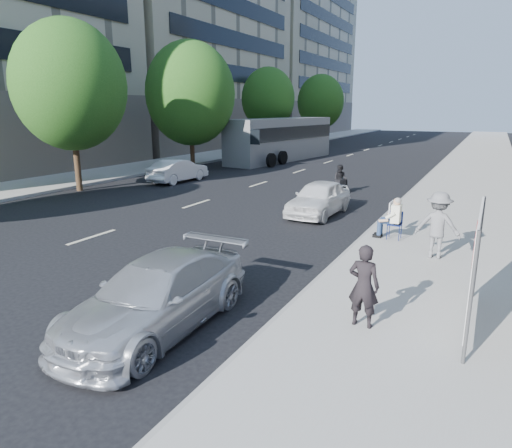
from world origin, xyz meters
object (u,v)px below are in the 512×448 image
Objects in this scene: white_sedan_mid at (178,170)px; motorcycle at (340,181)px; bus at (281,140)px; jogger at (438,225)px; pedestrian_woman at (364,286)px; parked_sedan at (157,295)px; seated_protester at (392,216)px; protest_banner at (475,262)px; white_sedan_near at (319,198)px.

motorcycle is at bearing -172.61° from white_sedan_mid.
jogger is at bearing -48.33° from bus.
motorcycle is 0.17× the size of bus.
pedestrian_woman is 3.87m from parked_sedan.
seated_protester is 14.91m from white_sedan_mid.
white_sedan_mid is at bearing -85.17° from bus.
motorcycle is at bearing 116.66° from protest_banner.
seated_protester reaches higher than white_sedan_mid.
bus is (-8.63, 12.12, 1.00)m from motorcycle.
protest_banner is (1.03, -3.96, 0.35)m from jogger.
white_sedan_mid is at bearing 124.69° from parked_sedan.
protest_banner is 5.89m from parked_sedan.
motorcycle is (-1.15, 15.31, -0.03)m from parked_sedan.
jogger is 0.89× the size of motorcycle.
motorcycle is (-4.67, 13.73, -0.30)m from pedestrian_woman.
white_sedan_mid is at bearing -27.51° from jogger.
pedestrian_woman reaches higher than parked_sedan.
bus reaches higher than pedestrian_woman.
jogger is at bearing 104.52° from protest_banner.
white_sedan_near is (-5.81, 7.97, -0.73)m from protest_banner.
jogger is 0.15× the size of bus.
motorcycle reaches higher than parked_sedan.
white_sedan_mid is at bearing 158.77° from white_sedan_near.
pedestrian_woman is at bearing 140.30° from white_sedan_mid.
white_sedan_near is (-3.32, 2.65, -0.20)m from seated_protester.
white_sedan_near reaches higher than white_sedan_mid.
pedestrian_woman reaches higher than white_sedan_mid.
white_sedan_near is at bearing 141.45° from seated_protester.
seated_protester reaches higher than motorcycle.
parked_sedan is 2.24× the size of motorcycle.
seated_protester is 0.29× the size of parked_sedan.
white_sedan_near is (-4.79, 4.01, -0.38)m from jogger.
motorcycle is (9.31, 0.65, -0.01)m from white_sedan_mid.
seated_protester is at bearing -36.91° from white_sedan_near.
pedestrian_woman is 2.04m from protest_banner.
seated_protester is at bearing -82.22° from pedestrian_woman.
pedestrian_woman is at bearing -83.35° from seated_protester.
motorcycle is (-0.62, 4.84, -0.03)m from white_sedan_near.
parked_sedan is (-2.79, -7.83, -0.21)m from seated_protester.
protest_banner is at bearing 24.56° from parked_sedan.
bus is (-13.30, 25.85, 0.70)m from pedestrian_woman.
pedestrian_woman reaches higher than seated_protester.
parked_sedan is 29.14m from bus.
white_sedan_mid is (-9.93, 4.19, -0.02)m from white_sedan_near.
pedestrian_woman is at bearing 83.04° from jogger.
seated_protester is at bearing 69.58° from parked_sedan.
protest_banner is at bearing 106.14° from jogger.
motorcycle is at bearing 98.94° from white_sedan_near.
pedestrian_woman is (-0.74, -4.89, -0.12)m from jogger.
protest_banner is at bearing -151.10° from pedestrian_woman.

